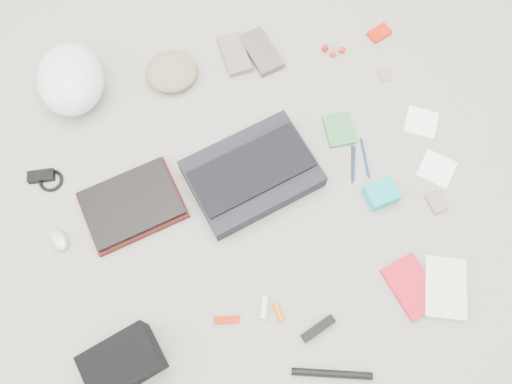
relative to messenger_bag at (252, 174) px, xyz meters
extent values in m
plane|color=gray|center=(0.00, -0.08, -0.04)|extent=(4.00, 4.00, 0.00)
cube|color=black|center=(0.00, 0.00, 0.00)|extent=(0.52, 0.43, 0.07)
cube|color=black|center=(0.00, 0.00, 0.04)|extent=(0.46, 0.30, 0.01)
cube|color=#43120F|center=(-0.45, -0.01, -0.03)|extent=(0.39, 0.33, 0.02)
cube|color=black|center=(-0.45, -0.01, 0.00)|extent=(0.37, 0.31, 0.02)
ellipsoid|color=#CCF6EC|center=(-0.59, 0.51, 0.06)|extent=(0.27, 0.33, 0.19)
ellipsoid|color=#887252|center=(-0.21, 0.50, 0.00)|extent=(0.22, 0.21, 0.07)
cube|color=slate|center=(0.05, 0.54, -0.02)|extent=(0.11, 0.20, 0.03)
cube|color=#595148|center=(0.16, 0.53, -0.02)|extent=(0.16, 0.23, 0.03)
cube|color=black|center=(-0.76, 0.18, -0.02)|extent=(0.10, 0.05, 0.03)
torus|color=black|center=(-0.73, 0.15, -0.03)|extent=(0.11, 0.11, 0.01)
ellipsoid|color=#A7A7A7|center=(-0.72, -0.09, -0.02)|extent=(0.08, 0.10, 0.03)
cube|color=black|center=(-0.54, -0.55, 0.03)|extent=(0.26, 0.21, 0.14)
cube|color=#A80D00|center=(-0.20, -0.49, -0.03)|extent=(0.09, 0.04, 0.01)
cylinder|color=beige|center=(-0.07, -0.48, -0.03)|extent=(0.05, 0.08, 0.02)
cylinder|color=#DA6600|center=(-0.02, -0.50, -0.03)|extent=(0.03, 0.06, 0.02)
cube|color=black|center=(0.09, -0.58, -0.02)|extent=(0.13, 0.07, 0.02)
cylinder|color=black|center=(0.10, -0.73, -0.03)|extent=(0.26, 0.10, 0.02)
cube|color=red|center=(0.44, -0.52, -0.03)|extent=(0.18, 0.23, 0.02)
cube|color=beige|center=(0.55, -0.55, -0.03)|extent=(0.20, 0.24, 0.02)
cube|color=#31733A|center=(0.37, 0.12, -0.03)|extent=(0.11, 0.14, 0.02)
cylinder|color=navy|center=(0.39, -0.03, -0.03)|extent=(0.05, 0.13, 0.01)
cylinder|color=black|center=(0.38, -0.03, -0.03)|extent=(0.05, 0.15, 0.01)
cylinder|color=navy|center=(0.43, -0.02, -0.03)|extent=(0.03, 0.16, 0.01)
cube|color=#0AA5B0|center=(0.44, -0.18, -0.01)|extent=(0.12, 0.10, 0.05)
cube|color=gray|center=(0.63, -0.25, -0.03)|extent=(0.07, 0.09, 0.01)
cube|color=white|center=(0.69, 0.08, -0.03)|extent=(0.16, 0.16, 0.01)
cube|color=white|center=(0.68, -0.12, -0.03)|extent=(0.17, 0.17, 0.01)
sphere|color=#B80F05|center=(0.42, 0.49, -0.02)|extent=(0.04, 0.04, 0.03)
sphere|color=red|center=(0.44, 0.45, -0.03)|extent=(0.03, 0.03, 0.02)
sphere|color=#BA220B|center=(0.49, 0.46, -0.02)|extent=(0.03, 0.03, 0.03)
cube|color=red|center=(0.66, 0.51, -0.03)|extent=(0.11, 0.09, 0.02)
cube|color=#9E648C|center=(0.62, 0.31, -0.04)|extent=(0.05, 0.06, 0.00)
camera|label=1|loc=(-0.14, -0.69, 1.69)|focal=35.00mm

